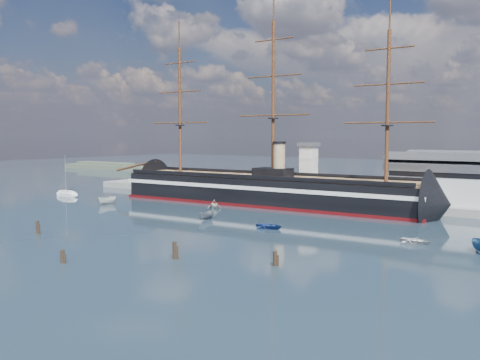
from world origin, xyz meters
The scene contains 16 objects.
ground centered at (0.00, 40.00, 0.00)m, with size 600.00×600.00×0.00m, color #1E2D3A.
quay centered at (10.00, 76.00, 0.00)m, with size 180.00×18.00×2.00m, color slate.
quay_tower centered at (3.00, 73.00, 9.75)m, with size 5.00×5.00×15.00m.
shoreline centered at (-139.23, 135.00, 1.45)m, with size 120.00×10.00×4.00m.
warship centered at (-4.69, 60.00, 4.04)m, with size 113.21×20.04×53.94m.
sailboat centered at (-65.00, 40.08, 0.82)m, with size 8.20×2.93×12.89m.
motorboat_a centered at (-39.23, 34.45, 0.00)m, with size 6.84×2.51×2.74m, color white.
motorboat_b centered at (18.33, 28.28, 0.00)m, with size 3.60×1.44×1.68m, color navy.
motorboat_c centered at (0.27, 29.83, 0.00)m, with size 5.88×2.16×2.35m, color slate.
motorboat_d centered at (-10.05, 45.61, 0.00)m, with size 6.80×2.95×2.49m, color beige.
motorboat_e centered at (47.70, 30.65, 0.00)m, with size 3.35×1.34×1.56m, color silver.
motorboat_f centered at (58.50, 29.77, 0.00)m, with size 6.40×2.35×2.56m, color navy.
piling_near_left centered at (-15.01, -3.28, 0.00)m, with size 0.64×0.64×3.29m, color black.
piling_near_mid centered at (9.05, -14.94, 0.00)m, with size 0.64×0.64×2.72m, color black.
piling_near_right centered at (20.96, -3.07, 0.00)m, with size 0.64×0.64×3.43m, color black.
piling_far_right centered at (35.99, 2.37, 0.00)m, with size 0.64×0.64×2.91m, color black.
Camera 1 is at (77.20, -63.46, 19.29)m, focal length 40.00 mm.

